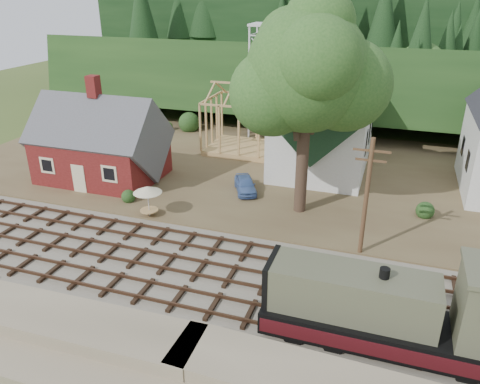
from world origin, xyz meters
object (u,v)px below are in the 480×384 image
(locomotive, at_px, (415,315))
(patio_set, at_px, (148,191))
(car_green, at_px, (93,161))
(car_blue, at_px, (245,184))

(locomotive, height_order, patio_set, locomotive)
(locomotive, height_order, car_green, locomotive)
(car_green, bearing_deg, car_blue, -110.98)
(car_green, xyz_separation_m, patio_set, (9.89, -7.26, 1.36))
(locomotive, distance_m, car_blue, 19.94)
(locomotive, bearing_deg, car_green, 150.98)
(patio_set, bearing_deg, car_green, 143.69)
(locomotive, relative_size, car_blue, 3.35)
(locomotive, distance_m, patio_set, 20.39)
(locomotive, relative_size, patio_set, 5.47)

